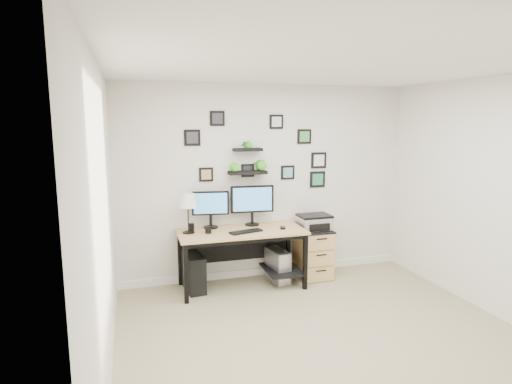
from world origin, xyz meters
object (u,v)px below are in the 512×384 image
object	(u,v)px
monitor_right	(252,202)
table_lamp	(188,201)
pc_tower_grey	(278,266)
printer	(314,222)
file_cabinet	(313,253)
desk	(244,239)
pc_tower_black	(194,272)
mug	(208,230)
monitor_left	(211,207)

from	to	relation	value
monitor_right	table_lamp	bearing A→B (deg)	-169.83
pc_tower_grey	printer	xyz separation A→B (m)	(0.54, 0.05, 0.55)
monitor_right	file_cabinet	distance (m)	1.11
table_lamp	pc_tower_grey	bearing A→B (deg)	-0.57
desk	printer	world-z (taller)	printer
pc_tower_black	mug	bearing A→B (deg)	-31.70
desk	monitor_right	xyz separation A→B (m)	(0.17, 0.19, 0.44)
monitor_right	pc_tower_grey	size ratio (longest dim) A/B	1.27
table_lamp	desk	bearing A→B (deg)	-2.66
desk	mug	size ratio (longest dim) A/B	18.02
monitor_left	table_lamp	distance (m)	0.37
desk	printer	xyz separation A→B (m)	(1.01, 0.07, 0.14)
file_cabinet	pc_tower_black	bearing A→B (deg)	-179.23
printer	table_lamp	bearing A→B (deg)	-178.86
pc_tower_black	printer	bearing A→B (deg)	-5.15
monitor_left	desk	bearing A→B (deg)	-26.90
mug	file_cabinet	size ratio (longest dim) A/B	0.13
mug	printer	xyz separation A→B (m)	(1.47, 0.12, -0.03)
desk	table_lamp	distance (m)	0.87
mug	pc_tower_black	distance (m)	0.60
desk	monitor_left	world-z (taller)	monitor_left
pc_tower_black	printer	size ratio (longest dim) A/B	1.08
desk	table_lamp	size ratio (longest dim) A/B	3.24
monitor_left	mug	world-z (taller)	monitor_left
desk	monitor_left	xyz separation A→B (m)	(-0.39, 0.20, 0.41)
monitor_right	printer	world-z (taller)	monitor_right
desk	monitor_right	size ratio (longest dim) A/B	2.78
pc_tower_black	file_cabinet	distance (m)	1.64
pc_tower_black	printer	world-z (taller)	printer
monitor_left	printer	size ratio (longest dim) A/B	1.13
monitor_left	printer	world-z (taller)	monitor_left
monitor_right	mug	distance (m)	0.73
desk	file_cabinet	distance (m)	1.04
monitor_right	table_lamp	xyz separation A→B (m)	(-0.86, -0.16, 0.08)
printer	pc_tower_grey	bearing A→B (deg)	-175.14
monitor_right	printer	size ratio (longest dim) A/B	1.34
mug	printer	world-z (taller)	printer
desk	pc_tower_black	world-z (taller)	desk
pc_tower_grey	printer	world-z (taller)	printer
monitor_left	monitor_right	size ratio (longest dim) A/B	0.84
table_lamp	pc_tower_black	xyz separation A→B (m)	(0.05, 0.00, -0.91)
mug	pc_tower_black	bearing A→B (deg)	154.50
pc_tower_grey	file_cabinet	distance (m)	0.54
monitor_left	mug	xyz separation A→B (m)	(-0.08, -0.24, -0.24)
monitor_right	pc_tower_black	distance (m)	1.17
desk	mug	xyz separation A→B (m)	(-0.46, -0.05, 0.17)
pc_tower_black	pc_tower_grey	size ratio (longest dim) A/B	1.02
monitor_right	file_cabinet	size ratio (longest dim) A/B	0.86
desk	mug	world-z (taller)	mug
desk	pc_tower_black	xyz separation A→B (m)	(-0.64, 0.04, -0.39)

